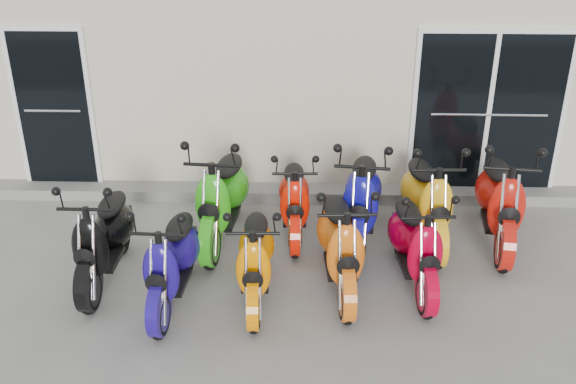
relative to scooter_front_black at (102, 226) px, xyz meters
name	(u,v)px	position (x,y,z in m)	size (l,w,h in m)	color
ground	(286,276)	(1.94, 0.10, -0.65)	(80.00, 80.00, 0.00)	gray
building	(296,35)	(1.94, 5.30, 0.95)	(14.00, 6.00, 3.20)	beige
front_step	(291,193)	(1.94, 2.12, -0.58)	(14.00, 0.40, 0.15)	gray
door_left	(54,105)	(-1.26, 2.27, 0.61)	(1.07, 0.08, 2.22)	black
door_right	(488,109)	(4.54, 2.27, 0.61)	(2.02, 0.08, 2.22)	black
scooter_front_black	(102,226)	(0.00, 0.00, 0.00)	(0.64, 1.76, 1.30)	black
scooter_front_blue	(171,250)	(0.81, -0.41, -0.03)	(0.61, 1.67, 1.24)	navy
scooter_front_orange_a	(255,248)	(1.64, -0.31, -0.05)	(0.59, 1.62, 1.19)	#FF8700
scooter_front_orange_b	(341,232)	(2.51, -0.08, 0.01)	(0.65, 1.79, 1.33)	orange
scooter_front_red	(416,233)	(3.30, -0.01, -0.03)	(0.61, 1.69, 1.25)	#B80020
scooter_back_green	(222,185)	(1.16, 0.93, 0.07)	(0.71, 1.95, 1.44)	green
scooter_back_red	(294,190)	(2.01, 1.09, -0.05)	(0.59, 1.63, 1.20)	red
scooter_back_blue	(362,187)	(2.81, 0.94, 0.06)	(0.70, 1.92, 1.42)	#100F94
scooter_back_yellow	(427,189)	(3.58, 0.97, 0.03)	(0.67, 1.85, 1.37)	yellow
scooter_back_extra	(501,189)	(4.43, 0.94, 0.06)	(0.70, 1.92, 1.42)	red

